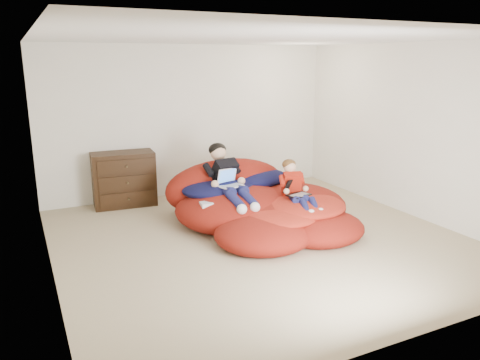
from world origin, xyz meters
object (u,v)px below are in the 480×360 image
object	(u,v)px
dresser	(124,179)
laptop_black	(296,190)
older_boy	(226,175)
laptop_white	(229,181)
beanbag_pile	(261,206)
younger_boy	(296,186)

from	to	relation	value
dresser	laptop_black	world-z (taller)	dresser
older_boy	laptop_white	world-z (taller)	older_boy
older_boy	laptop_white	xyz separation A→B (m)	(0.00, -0.09, -0.07)
laptop_white	dresser	bearing A→B (deg)	125.26
beanbag_pile	older_boy	bearing A→B (deg)	152.57
beanbag_pile	laptop_white	xyz separation A→B (m)	(-0.43, 0.13, 0.38)
younger_boy	older_boy	bearing A→B (deg)	141.21
beanbag_pile	younger_boy	xyz separation A→B (m)	(0.33, -0.38, 0.35)
dresser	laptop_white	distance (m)	1.93
dresser	beanbag_pile	distance (m)	2.30
dresser	older_boy	world-z (taller)	older_boy
laptop_white	laptop_black	world-z (taller)	laptop_white
beanbag_pile	laptop_white	distance (m)	0.58
older_boy	younger_boy	size ratio (longest dim) A/B	1.45
older_boy	younger_boy	bearing A→B (deg)	-38.79
older_boy	laptop_black	bearing A→B (deg)	-39.21
beanbag_pile	older_boy	world-z (taller)	older_boy
beanbag_pile	dresser	bearing A→B (deg)	132.12
older_boy	laptop_white	distance (m)	0.11
dresser	laptop_black	bearing A→B (deg)	-48.31
laptop_black	younger_boy	bearing A→B (deg)	90.00
older_boy	younger_boy	xyz separation A→B (m)	(0.75, -0.61, -0.09)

